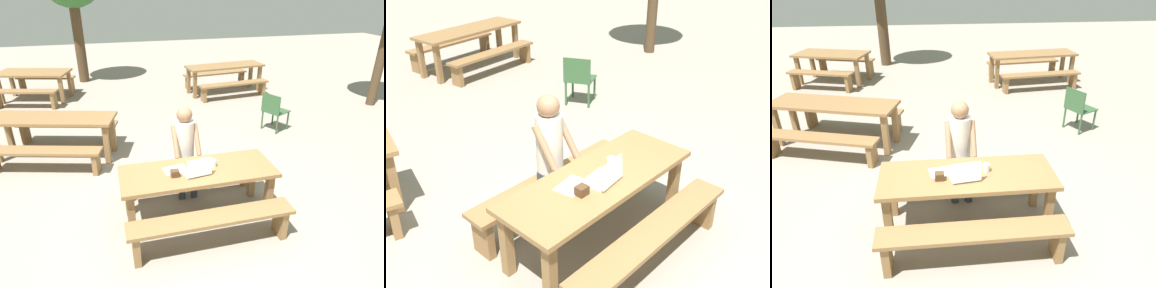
% 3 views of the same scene
% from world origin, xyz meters
% --- Properties ---
extents(ground_plane, '(30.00, 30.00, 0.00)m').
position_xyz_m(ground_plane, '(0.00, 0.00, 0.00)').
color(ground_plane, gray).
extents(picnic_table_front, '(1.98, 0.73, 0.71)m').
position_xyz_m(picnic_table_front, '(0.00, 0.00, 0.60)').
color(picnic_table_front, olive).
rests_on(picnic_table_front, ground).
extents(bench_near, '(1.97, 0.30, 0.44)m').
position_xyz_m(bench_near, '(0.00, -0.62, 0.34)').
color(bench_near, olive).
rests_on(bench_near, ground).
extents(bench_far, '(1.97, 0.30, 0.44)m').
position_xyz_m(bench_far, '(0.00, 0.62, 0.34)').
color(bench_far, olive).
rests_on(bench_far, ground).
extents(laptop, '(0.35, 0.29, 0.24)m').
position_xyz_m(laptop, '(-0.04, -0.10, 0.77)').
color(laptop, white).
rests_on(laptop, picnic_table_front).
extents(small_pouch, '(0.10, 0.09, 0.08)m').
position_xyz_m(small_pouch, '(-0.31, -0.08, 0.75)').
color(small_pouch, '#4C331E').
rests_on(small_pouch, picnic_table_front).
extents(paper_sheet, '(0.33, 0.25, 0.00)m').
position_xyz_m(paper_sheet, '(-0.27, 0.08, 0.71)').
color(paper_sheet, white).
rests_on(paper_sheet, picnic_table_front).
extents(coffee_mug, '(0.08, 0.08, 0.09)m').
position_xyz_m(coffee_mug, '(0.22, 0.04, 0.75)').
color(coffee_mug, white).
rests_on(coffee_mug, picnic_table_front).
extents(person_seated, '(0.38, 0.39, 1.34)m').
position_xyz_m(person_seated, '(-0.02, 0.58, 0.77)').
color(person_seated, '#333847').
rests_on(person_seated, ground).
extents(plastic_chair, '(0.59, 0.59, 0.81)m').
position_xyz_m(plastic_chair, '(2.33, 2.41, 0.44)').
color(plastic_chair, '#335933').
rests_on(plastic_chair, ground).
extents(picnic_table_mid, '(2.22, 1.20, 0.76)m').
position_xyz_m(picnic_table_mid, '(-1.98, 2.29, 0.64)').
color(picnic_table_mid, olive).
rests_on(picnic_table_mid, ground).
extents(bench_mid_south, '(1.92, 0.80, 0.42)m').
position_xyz_m(bench_mid_south, '(-2.13, 1.74, 0.32)').
color(bench_mid_south, olive).
rests_on(bench_mid_south, ground).
extents(bench_mid_north, '(1.92, 0.80, 0.42)m').
position_xyz_m(bench_mid_north, '(-1.82, 2.85, 0.32)').
color(bench_mid_north, olive).
rests_on(bench_mid_north, ground).
extents(picnic_table_rear, '(1.94, 1.28, 0.76)m').
position_xyz_m(picnic_table_rear, '(-2.82, 5.87, 0.65)').
color(picnic_table_rear, olive).
rests_on(picnic_table_rear, ground).
extents(bench_rear_south, '(1.62, 0.70, 0.46)m').
position_xyz_m(bench_rear_south, '(-2.99, 5.22, 0.34)').
color(bench_rear_south, olive).
rests_on(bench_rear_south, ground).
extents(bench_rear_north, '(1.62, 0.70, 0.46)m').
position_xyz_m(bench_rear_north, '(-2.65, 6.52, 0.34)').
color(bench_rear_north, olive).
rests_on(bench_rear_north, ground).
extents(picnic_table_distant, '(2.24, 0.92, 0.78)m').
position_xyz_m(picnic_table_distant, '(2.25, 5.27, 0.66)').
color(picnic_table_distant, olive).
rests_on(picnic_table_distant, ground).
extents(bench_distant_south, '(1.98, 0.50, 0.43)m').
position_xyz_m(bench_distant_south, '(2.32, 4.66, 0.33)').
color(bench_distant_south, olive).
rests_on(bench_distant_south, ground).
extents(bench_distant_north, '(1.98, 0.50, 0.43)m').
position_xyz_m(bench_distant_north, '(2.19, 5.88, 0.33)').
color(bench_distant_north, olive).
rests_on(bench_distant_north, ground).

